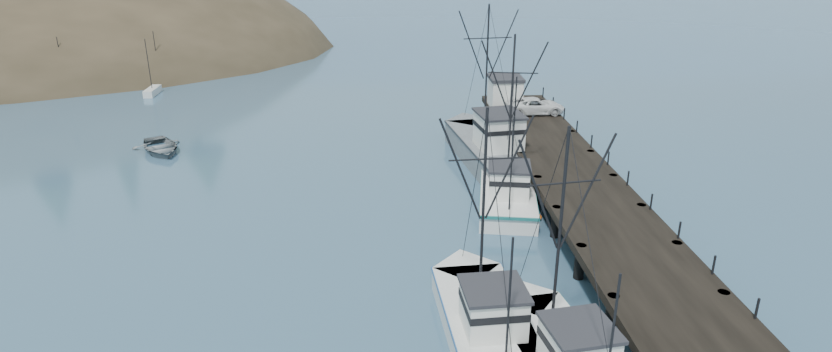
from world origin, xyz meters
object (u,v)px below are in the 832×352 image
at_px(motorboat, 161,152).
at_px(pier, 575,180).
at_px(work_vessel, 489,147).
at_px(pier_shed, 505,91).
at_px(pickup_truck, 535,106).
at_px(trawler_far, 507,191).
at_px(trawler_mid, 484,317).

bearing_deg(motorboat, pier, -50.74).
relative_size(work_vessel, motorboat, 2.68).
height_order(pier_shed, pickup_truck, pier_shed).
bearing_deg(pier, pier_shed, 94.76).
relative_size(pier, pickup_truck, 8.48).
xyz_separation_m(trawler_far, work_vessel, (0.11, 8.32, 0.41)).
relative_size(pier, motorboat, 7.88).
bearing_deg(trawler_far, work_vessel, 89.22).
relative_size(trawler_far, pickup_truck, 2.25).
height_order(trawler_far, pickup_truck, trawler_far).
bearing_deg(trawler_mid, motorboat, 130.40).
height_order(trawler_far, pier_shed, trawler_far).
bearing_deg(pier, motorboat, 158.35).
relative_size(trawler_mid, trawler_far, 0.95).
xyz_separation_m(pier_shed, pickup_truck, (2.26, -2.69, -0.70)).
height_order(trawler_mid, motorboat, trawler_mid).
bearing_deg(pickup_truck, trawler_far, 158.53).
height_order(trawler_mid, work_vessel, work_vessel).
distance_m(trawler_far, motorboat, 29.68).
xyz_separation_m(work_vessel, pickup_truck, (5.19, 6.63, 1.49)).
bearing_deg(work_vessel, pickup_truck, 51.95).
height_order(pier, work_vessel, work_vessel).
bearing_deg(trawler_far, trawler_mid, -104.78).
distance_m(pier, trawler_far, 4.64).
relative_size(pier, trawler_far, 3.78).
xyz_separation_m(work_vessel, pier_shed, (2.93, 9.32, 2.19)).
bearing_deg(motorboat, pickup_truck, -24.21).
bearing_deg(trawler_far, motorboat, 155.76).
bearing_deg(trawler_mid, pier_shed, 77.90).
height_order(pier, pier_shed, pier_shed).
height_order(pier_shed, motorboat, pier_shed).
height_order(work_vessel, motorboat, work_vessel).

